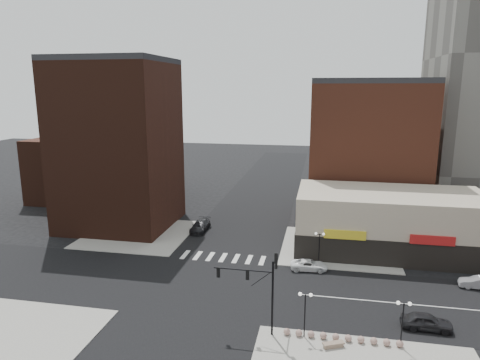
# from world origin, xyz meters

# --- Properties ---
(ground) EXTENTS (240.00, 240.00, 0.00)m
(ground) POSITION_xyz_m (0.00, 0.00, 0.00)
(ground) COLOR black
(ground) RESTS_ON ground
(road_ew) EXTENTS (200.00, 14.00, 0.02)m
(road_ew) POSITION_xyz_m (0.00, 0.00, 0.01)
(road_ew) COLOR black
(road_ew) RESTS_ON ground
(road_ns) EXTENTS (14.00, 200.00, 0.02)m
(road_ns) POSITION_xyz_m (0.00, 0.00, 0.01)
(road_ns) COLOR black
(road_ns) RESTS_ON ground
(sidewalk_nw) EXTENTS (15.00, 15.00, 0.12)m
(sidewalk_nw) POSITION_xyz_m (-14.50, 14.50, 0.06)
(sidewalk_nw) COLOR gray
(sidewalk_nw) RESTS_ON ground
(sidewalk_ne) EXTENTS (15.00, 15.00, 0.12)m
(sidewalk_ne) POSITION_xyz_m (14.50, 14.50, 0.06)
(sidewalk_ne) COLOR gray
(sidewalk_ne) RESTS_ON ground
(building_nw) EXTENTS (16.00, 15.00, 25.00)m
(building_nw) POSITION_xyz_m (-19.00, 18.50, 12.50)
(building_nw) COLOR #361A11
(building_nw) RESTS_ON ground
(building_nw_low) EXTENTS (20.00, 18.00, 12.00)m
(building_nw_low) POSITION_xyz_m (-32.00, 34.00, 6.00)
(building_nw_low) COLOR #361A11
(building_nw_low) RESTS_ON ground
(building_ne_midrise) EXTENTS (18.00, 15.00, 22.00)m
(building_ne_midrise) POSITION_xyz_m (19.00, 29.50, 11.00)
(building_ne_midrise) COLOR brown
(building_ne_midrise) RESTS_ON ground
(building_ne_row) EXTENTS (24.20, 12.20, 8.00)m
(building_ne_row) POSITION_xyz_m (21.00, 15.00, 3.30)
(building_ne_row) COLOR #B6A790
(building_ne_row) RESTS_ON ground
(traffic_signal) EXTENTS (5.59, 3.09, 7.77)m
(traffic_signal) POSITION_xyz_m (7.24, -7.83, 4.96)
(traffic_signal) COLOR black
(traffic_signal) RESTS_ON ground
(street_lamp_se_a) EXTENTS (1.22, 0.32, 4.16)m
(street_lamp_se_a) POSITION_xyz_m (11.00, -8.00, 3.29)
(street_lamp_se_a) COLOR black
(street_lamp_se_a) RESTS_ON sidewalk_se
(street_lamp_se_b) EXTENTS (1.22, 0.32, 4.16)m
(street_lamp_se_b) POSITION_xyz_m (19.00, -8.00, 3.29)
(street_lamp_se_b) COLOR black
(street_lamp_se_b) RESTS_ON sidewalk_se
(street_lamp_ne) EXTENTS (1.22, 0.32, 4.16)m
(street_lamp_ne) POSITION_xyz_m (12.00, 8.00, 3.29)
(street_lamp_ne) COLOR black
(street_lamp_ne) RESTS_ON sidewalk_ne
(bollard_row) EXTENTS (10.05, 0.60, 0.60)m
(bollard_row) POSITION_xyz_m (14.22, -8.00, 0.42)
(bollard_row) COLOR gray
(bollard_row) RESTS_ON sidewalk_se
(white_suv) EXTENTS (4.58, 2.39, 1.23)m
(white_suv) POSITION_xyz_m (10.90, 6.50, 0.62)
(white_suv) COLOR white
(white_suv) RESTS_ON ground
(dark_sedan_east) EXTENTS (4.49, 1.91, 1.51)m
(dark_sedan_east) POSITION_xyz_m (21.77, -4.49, 0.76)
(dark_sedan_east) COLOR black
(dark_sedan_east) RESTS_ON ground
(silver_sedan) EXTENTS (4.12, 1.80, 1.32)m
(silver_sedan) POSITION_xyz_m (29.18, 5.16, 0.66)
(silver_sedan) COLOR #9A9B9F
(silver_sedan) RESTS_ON ground
(dark_sedan_north) EXTENTS (2.25, 5.42, 1.57)m
(dark_sedan_north) POSITION_xyz_m (-5.94, 17.84, 0.78)
(dark_sedan_north) COLOR black
(dark_sedan_north) RESTS_ON ground
(stone_bench) EXTENTS (1.91, 1.27, 0.43)m
(stone_bench) POSITION_xyz_m (13.49, -9.09, 0.35)
(stone_bench) COLOR #86705C
(stone_bench) RESTS_ON sidewalk_se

